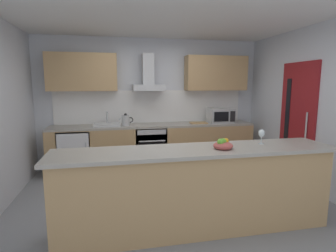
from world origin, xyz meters
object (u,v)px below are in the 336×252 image
Objects in this scene: kettle at (126,120)px; chopping_board at (198,123)px; oven at (150,147)px; sink at (107,124)px; fruit_bowl at (223,145)px; microwave at (221,116)px; range_hood at (148,79)px; refrigerator at (76,152)px; wine_glass at (262,134)px.

chopping_board is (1.46, 0.01, -0.09)m from kettle.
sink is (-0.82, 0.01, 0.47)m from oven.
sink is 2.27× the size of fruit_bowl.
kettle reaches higher than oven.
oven is at bearing 178.91° from microwave.
range_hood reaches higher than chopping_board.
fruit_bowl is (0.49, -2.57, -0.77)m from range_hood.
refrigerator is 3.15m from fruit_bowl.
sink is at bearing -171.74° from range_hood.
wine_glass is (1.86, -2.31, 0.17)m from sink.
oven is 1.60× the size of microwave.
refrigerator is at bearing 178.14° from kettle.
microwave is 2.81× the size of wine_glass.
kettle is at bearing -179.83° from microwave.
refrigerator is 2.50× the size of chopping_board.
wine_glass is at bearing 14.63° from fruit_bowl.
range_hood is 2.73m from wine_glass.
fruit_bowl is (0.96, -2.41, 0.01)m from kettle.
microwave is at bearing 79.47° from wine_glass.
range_hood is (-1.47, 0.16, 0.74)m from microwave.
sink is at bearing 179.23° from oven.
wine_glass is at bearing -100.53° from microwave.
wine_glass is at bearing -56.29° from kettle.
range_hood reaches higher than oven.
chopping_board is (-0.05, 2.27, -0.19)m from wine_glass.
oven is at bearing -0.77° from sink.
wine_glass reaches higher than fruit_bowl.
fruit_bowl is (-0.98, -2.42, -0.03)m from microwave.
microwave reaches higher than oven.
oven is 1.33m from range_hood.
kettle is at bearing 123.71° from wine_glass.
refrigerator is at bearing -179.89° from oven.
microwave reaches higher than refrigerator.
oven is at bearing 114.47° from wine_glass.
sink is 2.78m from fruit_bowl.
kettle is (0.95, -0.03, 0.58)m from refrigerator.
chopping_board reaches higher than refrigerator.
microwave is 2.31m from wine_glass.
wine_glass is (1.05, -2.30, 0.64)m from oven.
refrigerator is 1.70× the size of microwave.
microwave is at bearing -0.50° from refrigerator.
oven is 2.35× the size of chopping_board.
fruit_bowl is 0.65× the size of chopping_board.
sink is (0.60, 0.01, 0.50)m from refrigerator.
microwave is (1.47, -0.03, 0.59)m from oven.
chopping_board is at bearing -1.10° from sink.
chopping_board is at bearing 91.25° from wine_glass.
kettle is 2.59m from fruit_bowl.
chopping_board is at bearing -8.74° from range_hood.
range_hood reaches higher than wine_glass.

